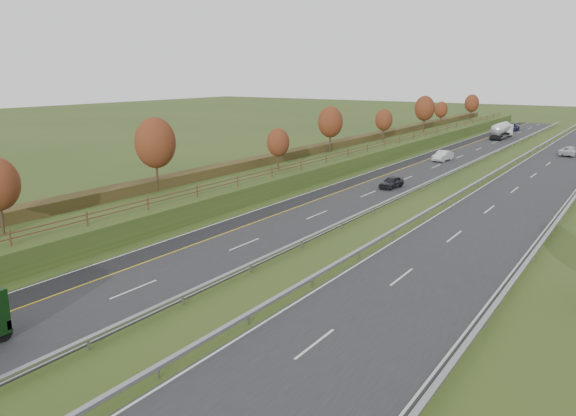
# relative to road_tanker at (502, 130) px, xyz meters

# --- Properties ---
(ground) EXTENTS (400.00, 400.00, 0.00)m
(ground) POSITION_rel_road_tanker_xyz_m (7.42, -60.47, -1.86)
(ground) COLOR #314619
(ground) RESTS_ON ground
(near_carriageway) EXTENTS (10.50, 200.00, 0.04)m
(near_carriageway) POSITION_rel_road_tanker_xyz_m (-0.58, -55.47, -1.84)
(near_carriageway) COLOR #232326
(near_carriageway) RESTS_ON ground
(far_carriageway) EXTENTS (10.50, 200.00, 0.04)m
(far_carriageway) POSITION_rel_road_tanker_xyz_m (15.92, -55.47, -1.84)
(far_carriageway) COLOR #232326
(far_carriageway) RESTS_ON ground
(hard_shoulder) EXTENTS (3.00, 200.00, 0.04)m
(hard_shoulder) POSITION_rel_road_tanker_xyz_m (-4.33, -55.47, -1.84)
(hard_shoulder) COLOR black
(hard_shoulder) RESTS_ON ground
(lane_markings) EXTENTS (26.75, 200.00, 0.01)m
(lane_markings) POSITION_rel_road_tanker_xyz_m (5.82, -55.59, -1.81)
(lane_markings) COLOR silver
(lane_markings) RESTS_ON near_carriageway
(embankment_left) EXTENTS (12.00, 200.00, 2.00)m
(embankment_left) POSITION_rel_road_tanker_xyz_m (-13.58, -55.47, -0.86)
(embankment_left) COLOR #314619
(embankment_left) RESTS_ON ground
(hedge_left) EXTENTS (2.20, 180.00, 1.10)m
(hedge_left) POSITION_rel_road_tanker_xyz_m (-15.58, -55.47, 0.69)
(hedge_left) COLOR #383616
(hedge_left) RESTS_ON embankment_left
(fence_left) EXTENTS (0.12, 189.06, 1.20)m
(fence_left) POSITION_rel_road_tanker_xyz_m (-9.08, -55.88, 0.87)
(fence_left) COLOR #422B19
(fence_left) RESTS_ON embankment_left
(median_barrier_near) EXTENTS (0.32, 200.00, 0.71)m
(median_barrier_near) POSITION_rel_road_tanker_xyz_m (5.12, -55.47, -1.25)
(median_barrier_near) COLOR gray
(median_barrier_near) RESTS_ON ground
(median_barrier_far) EXTENTS (0.32, 200.00, 0.71)m
(median_barrier_far) POSITION_rel_road_tanker_xyz_m (10.22, -55.47, -1.25)
(median_barrier_far) COLOR gray
(median_barrier_far) RESTS_ON ground
(trees_left) EXTENTS (6.64, 164.30, 7.66)m
(trees_left) POSITION_rel_road_tanker_xyz_m (-13.22, -58.84, 4.51)
(trees_left) COLOR #2D2116
(trees_left) RESTS_ON embankment_left
(road_tanker) EXTENTS (2.40, 11.22, 3.46)m
(road_tanker) POSITION_rel_road_tanker_xyz_m (0.00, 0.00, 0.00)
(road_tanker) COLOR silver
(road_tanker) RESTS_ON near_carriageway
(car_dark_near) EXTENTS (2.04, 4.34, 1.43)m
(car_dark_near) POSITION_rel_road_tanker_xyz_m (1.50, -63.58, -1.11)
(car_dark_near) COLOR black
(car_dark_near) RESTS_ON near_carriageway
(car_silver_mid) EXTENTS (2.21, 5.12, 1.64)m
(car_silver_mid) POSITION_rel_road_tanker_xyz_m (-0.34, -38.38, -1.00)
(car_silver_mid) COLOR silver
(car_silver_mid) RESTS_ON near_carriageway
(car_small_far) EXTENTS (2.41, 5.62, 1.61)m
(car_small_far) POSITION_rel_road_tanker_xyz_m (-1.59, 19.14, -1.01)
(car_small_far) COLOR #12173A
(car_small_far) RESTS_ON near_carriageway
(car_oncoming) EXTENTS (3.22, 5.94, 1.58)m
(car_oncoming) POSITION_rel_road_tanker_xyz_m (16.19, -20.57, -1.03)
(car_oncoming) COLOR silver
(car_oncoming) RESTS_ON far_carriageway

